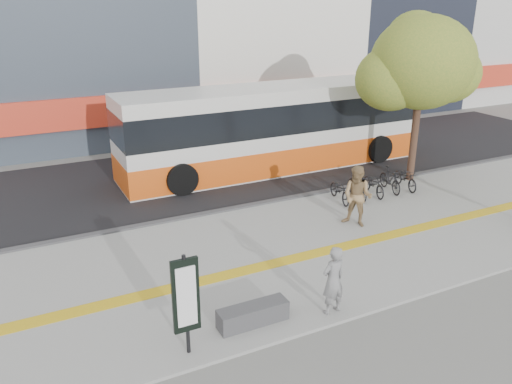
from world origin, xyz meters
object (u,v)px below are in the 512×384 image
bench (253,315)px  signboard (186,297)px  seated_woman (333,280)px  pedestrian_tan (357,196)px  bus (274,130)px  street_tree (419,64)px

bench → signboard: signboard is taller
seated_woman → pedestrian_tan: bearing=-140.3°
bench → seated_woman: 1.94m
signboard → seated_woman: 3.43m
bench → pedestrian_tan: size_ratio=0.82×
signboard → bus: bearing=53.8°
bus → street_tree: bearing=-42.2°
signboard → seated_woman: bearing=-1.6°
street_tree → pedestrian_tan: size_ratio=3.25×
street_tree → signboard: bearing=-150.9°
street_tree → pedestrian_tan: street_tree is taller
signboard → pedestrian_tan: size_ratio=1.13×
bus → bench: bearing=-120.5°
bench → signboard: bearing=-169.2°
signboard → pedestrian_tan: signboard is taller
bus → signboard: bearing=-126.2°
signboard → street_tree: size_ratio=0.35×
bench → pedestrian_tan: 6.21m
bus → pedestrian_tan: bus is taller
street_tree → seated_woman: size_ratio=3.82×
bus → seated_woman: size_ratio=7.79×
signboard → street_tree: street_tree is taller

